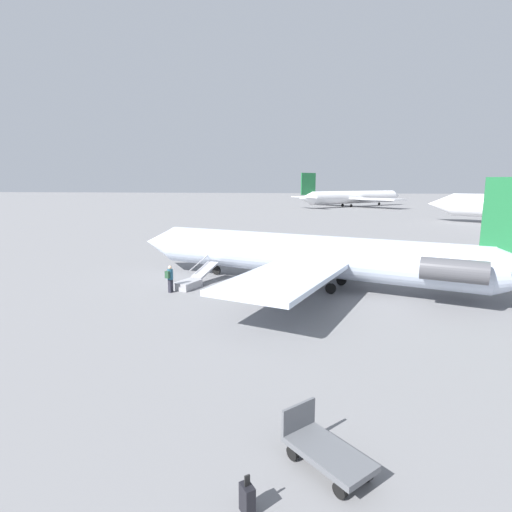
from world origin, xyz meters
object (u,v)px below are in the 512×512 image
at_px(airplane_taxiing_distant, 353,197).
at_px(boarding_stairs, 191,281).
at_px(airplane_main, 319,256).
at_px(suitcase, 247,499).
at_px(luggage_cart, 324,449).
at_px(passenger, 170,277).

height_order(airplane_taxiing_distant, boarding_stairs, airplane_taxiing_distant).
relative_size(airplane_main, suitcase, 31.80).
height_order(luggage_cart, suitcase, luggage_cart).
bearing_deg(suitcase, boarding_stairs, -67.56).
xyz_separation_m(boarding_stairs, suitcase, (-7.32, 17.71, -0.05)).
bearing_deg(boarding_stairs, passenger, 168.44).
distance_m(passenger, luggage_cart, 17.45).
relative_size(airplane_taxiing_distant, suitcase, 42.19).
bearing_deg(luggage_cart, airplane_main, -45.07).
height_order(airplane_taxiing_distant, passenger, airplane_taxiing_distant).
distance_m(airplane_main, passenger, 9.77).
relative_size(boarding_stairs, luggage_cart, 1.75).
distance_m(airplane_taxiing_distant, luggage_cart, 119.93).
distance_m(airplane_taxiing_distant, boarding_stairs, 105.02).
xyz_separation_m(airplane_main, boarding_stairs, (8.36, 1.44, -1.77)).
xyz_separation_m(airplane_taxiing_distant, passenger, (17.80, 105.18, -1.98)).
relative_size(airplane_main, passenger, 16.08).
bearing_deg(boarding_stairs, luggage_cart, -133.41).
relative_size(airplane_main, boarding_stairs, 6.77).
bearing_deg(airplane_main, boarding_stairs, 27.38).
height_order(airplane_taxiing_distant, suitcase, airplane_taxiing_distant).
distance_m(boarding_stairs, luggage_cart, 18.32).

